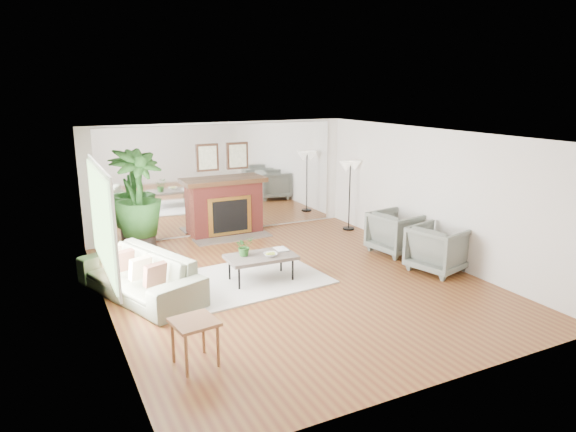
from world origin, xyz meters
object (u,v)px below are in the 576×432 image
armchair_back (396,232)px  sofa (139,275)px  fireplace (227,206)px  floor_lamp (350,172)px  side_table (195,328)px  potted_ficus (138,197)px  coffee_table (261,258)px  armchair_front (438,249)px

armchair_back → sofa: bearing=81.1°
fireplace → floor_lamp: (2.70, -0.84, 0.71)m
sofa → side_table: size_ratio=4.17×
fireplace → potted_ficus: bearing=-175.3°
coffee_table → side_table: bearing=-129.9°
armchair_back → side_table: (-4.87, -2.40, 0.06)m
armchair_back → potted_ficus: (-4.54, 2.56, 0.67)m
sofa → armchair_front: bearing=55.6°
fireplace → armchair_front: fireplace is taller
armchair_front → side_table: (-4.87, -1.20, 0.06)m
coffee_table → side_table: size_ratio=2.06×
coffee_table → side_table: (-1.80, -2.15, 0.05)m
fireplace → sofa: 3.65m
sofa → potted_ficus: size_ratio=1.17×
armchair_front → potted_ficus: size_ratio=0.45×
side_table → potted_ficus: bearing=86.2°
fireplace → armchair_back: bearing=-46.3°
side_table → potted_ficus: 5.01m
fireplace → floor_lamp: fireplace is taller
side_table → floor_lamp: (4.97, 4.28, 0.89)m
armchair_back → armchair_front: 1.21m
fireplace → coffee_table: size_ratio=1.74×
fireplace → sofa: fireplace is taller
coffee_table → side_table: 2.80m
fireplace → armchair_front: bearing=-56.5°
coffee_table → sofa: bearing=171.7°
coffee_table → potted_ficus: potted_ficus is taller
coffee_table → floor_lamp: bearing=33.9°
potted_ficus → side_table: bearing=-93.8°
potted_ficus → floor_lamp: 4.70m
armchair_back → side_table: 5.43m
fireplace → armchair_back: fireplace is taller
coffee_table → armchair_back: 3.08m
coffee_table → floor_lamp: 3.93m
armchair_front → side_table: armchair_front is taller
coffee_table → armchair_back: bearing=4.7°
coffee_table → sofa: size_ratio=0.49×
side_table → armchair_front: bearing=13.8°
armchair_front → side_table: bearing=88.8°
sofa → armchair_back: bearing=69.0°
fireplace → floor_lamp: bearing=-17.3°
armchair_back → coffee_table: bearing=86.2°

